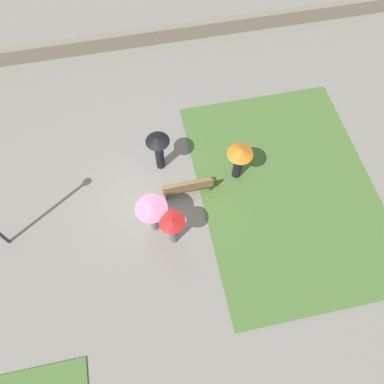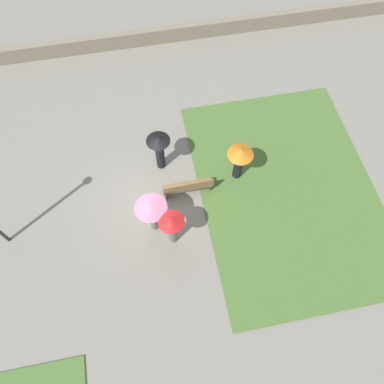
# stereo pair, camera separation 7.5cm
# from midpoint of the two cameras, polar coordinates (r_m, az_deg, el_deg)

# --- Properties ---
(ground_plane) EXTENTS (90.00, 90.00, 0.00)m
(ground_plane) POSITION_cam_midpoint_polar(r_m,az_deg,el_deg) (14.58, -6.33, -1.77)
(ground_plane) COLOR gray
(lawn_patch_near) EXTENTS (6.78, 9.59, 0.06)m
(lawn_patch_near) POSITION_cam_midpoint_polar(r_m,az_deg,el_deg) (15.22, 14.13, 0.47)
(lawn_patch_near) COLOR #4C7033
(lawn_patch_near) RESTS_ON ground_plane
(parapet_wall) EXTENTS (45.00, 0.35, 0.77)m
(parapet_wall) POSITION_cam_midpoint_polar(r_m,az_deg,el_deg) (19.98, -10.60, 21.75)
(parapet_wall) COLOR gray
(parapet_wall) RESTS_ON ground_plane
(park_bench) EXTENTS (1.94, 0.45, 0.90)m
(park_bench) POSITION_cam_midpoint_polar(r_m,az_deg,el_deg) (14.29, -0.78, 0.76)
(park_bench) COLOR brown
(park_bench) RESTS_ON ground_plane
(crowd_person_pink) EXTENTS (1.13, 1.13, 1.80)m
(crowd_person_pink) POSITION_cam_midpoint_polar(r_m,az_deg,el_deg) (12.88, -6.32, -2.84)
(crowd_person_pink) COLOR slate
(crowd_person_pink) RESTS_ON ground_plane
(crowd_person_black) EXTENTS (0.91, 0.91, 1.90)m
(crowd_person_black) POSITION_cam_midpoint_polar(r_m,az_deg,el_deg) (14.35, -5.27, 6.74)
(crowd_person_black) COLOR black
(crowd_person_black) RESTS_ON ground_plane
(crowd_person_red) EXTENTS (0.90, 0.90, 1.76)m
(crowd_person_red) POSITION_cam_midpoint_polar(r_m,az_deg,el_deg) (12.81, -3.20, -5.24)
(crowd_person_red) COLOR slate
(crowd_person_red) RESTS_ON ground_plane
(crowd_person_orange) EXTENTS (0.98, 0.98, 1.81)m
(crowd_person_orange) POSITION_cam_midpoint_polar(r_m,az_deg,el_deg) (14.11, 7.08, 5.26)
(crowd_person_orange) COLOR black
(crowd_person_orange) RESTS_ON ground_plane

